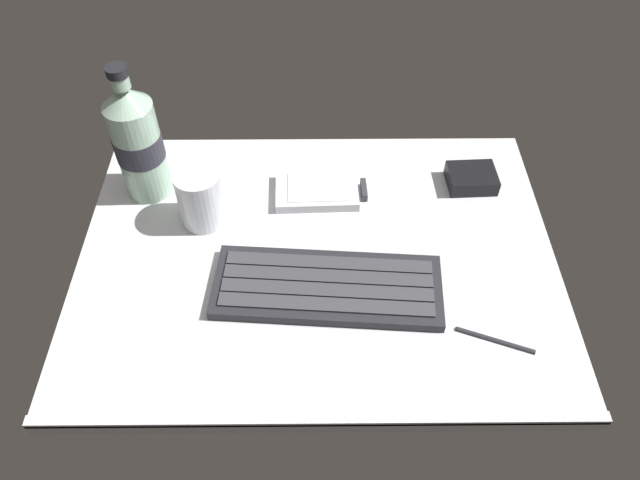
% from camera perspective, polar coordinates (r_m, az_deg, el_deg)
% --- Properties ---
extents(ground_plane, '(0.64, 0.48, 0.03)m').
position_cam_1_polar(ground_plane, '(0.82, 0.00, -1.95)').
color(ground_plane, silver).
extents(keyboard, '(0.30, 0.13, 0.02)m').
position_cam_1_polar(keyboard, '(0.77, 1.00, -4.43)').
color(keyboard, '#232328').
rests_on(keyboard, ground_plane).
extents(handheld_device, '(0.13, 0.08, 0.02)m').
position_cam_1_polar(handheld_device, '(0.88, 0.37, 4.71)').
color(handheld_device, silver).
rests_on(handheld_device, ground_plane).
extents(juice_cup, '(0.06, 0.06, 0.09)m').
position_cam_1_polar(juice_cup, '(0.84, -10.95, 3.81)').
color(juice_cup, silver).
rests_on(juice_cup, ground_plane).
extents(water_bottle, '(0.07, 0.07, 0.21)m').
position_cam_1_polar(water_bottle, '(0.87, -16.67, 8.93)').
color(water_bottle, '#9EC1A8').
rests_on(water_bottle, ground_plane).
extents(charger_block, '(0.07, 0.06, 0.02)m').
position_cam_1_polar(charger_block, '(0.92, 14.40, 5.69)').
color(charger_block, black).
rests_on(charger_block, ground_plane).
extents(stylus_pen, '(0.09, 0.04, 0.01)m').
position_cam_1_polar(stylus_pen, '(0.76, 16.58, -9.00)').
color(stylus_pen, '#26262B').
rests_on(stylus_pen, ground_plane).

